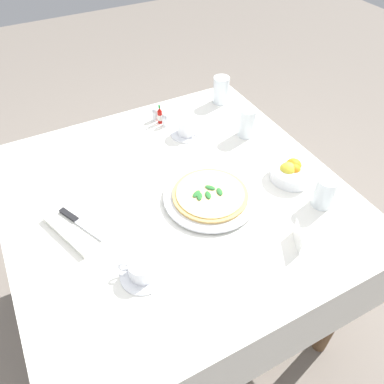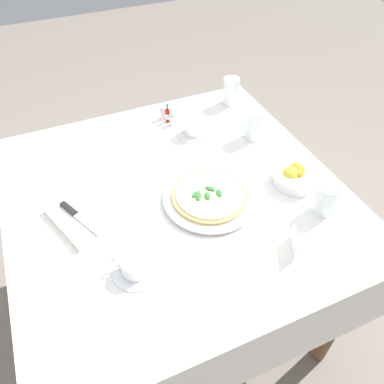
{
  "view_description": "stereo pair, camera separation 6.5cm",
  "coord_description": "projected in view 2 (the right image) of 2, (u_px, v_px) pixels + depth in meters",
  "views": [
    {
      "loc": [
        0.84,
        -0.37,
        1.66
      ],
      "look_at": [
        0.04,
        0.05,
        0.78
      ],
      "focal_mm": 35.62,
      "sensor_mm": 36.0,
      "label": 1
    },
    {
      "loc": [
        0.87,
        -0.32,
        1.66
      ],
      "look_at": [
        0.04,
        0.05,
        0.78
      ],
      "focal_mm": 35.62,
      "sensor_mm": 36.0,
      "label": 2
    }
  ],
  "objects": [
    {
      "name": "water_glass_left_edge",
      "position": [
        231.0,
        93.0,
        1.67
      ],
      "size": [
        0.07,
        0.07,
        0.12
      ],
      "color": "white",
      "rests_on": "dining_table"
    },
    {
      "name": "coffee_cup_center_back",
      "position": [
        193.0,
        128.0,
        1.51
      ],
      "size": [
        0.13,
        0.13,
        0.07
      ],
      "color": "white",
      "rests_on": "dining_table"
    },
    {
      "name": "ground_plane",
      "position": [
        180.0,
        305.0,
        1.82
      ],
      "size": [
        8.0,
        8.0,
        0.0
      ],
      "primitive_type": "plane",
      "color": "slate"
    },
    {
      "name": "coffee_cup_far_left",
      "position": [
        135.0,
        267.0,
        1.05
      ],
      "size": [
        0.13,
        0.13,
        0.06
      ],
      "color": "white",
      "rests_on": "dining_table"
    },
    {
      "name": "water_glass_near_left",
      "position": [
        325.0,
        200.0,
        1.2
      ],
      "size": [
        0.07,
        0.07,
        0.11
      ],
      "color": "white",
      "rests_on": "dining_table"
    },
    {
      "name": "hot_sauce_bottle",
      "position": [
        168.0,
        115.0,
        1.57
      ],
      "size": [
        0.02,
        0.02,
        0.08
      ],
      "color": "#B7140F",
      "rests_on": "dining_table"
    },
    {
      "name": "dining_table",
      "position": [
        176.0,
        218.0,
        1.39
      ],
      "size": [
        1.11,
        1.11,
        0.76
      ],
      "color": "white",
      "rests_on": "ground_plane"
    },
    {
      "name": "pizza",
      "position": [
        210.0,
        195.0,
        1.25
      ],
      "size": [
        0.25,
        0.25,
        0.02
      ],
      "color": "#DBAD60",
      "rests_on": "pizza_plate"
    },
    {
      "name": "napkin_folded",
      "position": [
        79.0,
        219.0,
        1.19
      ],
      "size": [
        0.25,
        0.2,
        0.02
      ],
      "rotation": [
        0.0,
        0.0,
        0.34
      ],
      "color": "white",
      "rests_on": "dining_table"
    },
    {
      "name": "pizza_plate",
      "position": [
        210.0,
        198.0,
        1.26
      ],
      "size": [
        0.31,
        0.31,
        0.02
      ],
      "color": "white",
      "rests_on": "dining_table"
    },
    {
      "name": "water_glass_far_right",
      "position": [
        253.0,
        126.0,
        1.48
      ],
      "size": [
        0.07,
        0.07,
        0.12
      ],
      "color": "white",
      "rests_on": "dining_table"
    },
    {
      "name": "menu_card",
      "position": [
        294.0,
        243.0,
        1.1
      ],
      "size": [
        0.08,
        0.05,
        0.06
      ],
      "rotation": [
        0.0,
        0.0,
        5.8
      ],
      "color": "white",
      "rests_on": "dining_table"
    },
    {
      "name": "pepper_shaker",
      "position": [
        163.0,
        114.0,
        1.6
      ],
      "size": [
        0.03,
        0.03,
        0.06
      ],
      "color": "white",
      "rests_on": "dining_table"
    },
    {
      "name": "salt_shaker",
      "position": [
        172.0,
        119.0,
        1.56
      ],
      "size": [
        0.03,
        0.03,
        0.06
      ],
      "color": "white",
      "rests_on": "dining_table"
    },
    {
      "name": "dinner_knife",
      "position": [
        79.0,
        217.0,
        1.18
      ],
      "size": [
        0.18,
        0.1,
        0.01
      ],
      "rotation": [
        0.0,
        0.0,
        0.44
      ],
      "color": "silver",
      "rests_on": "napkin_folded"
    },
    {
      "name": "citrus_bowl",
      "position": [
        295.0,
        176.0,
        1.31
      ],
      "size": [
        0.15,
        0.15,
        0.07
      ],
      "color": "white",
      "rests_on": "dining_table"
    }
  ]
}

